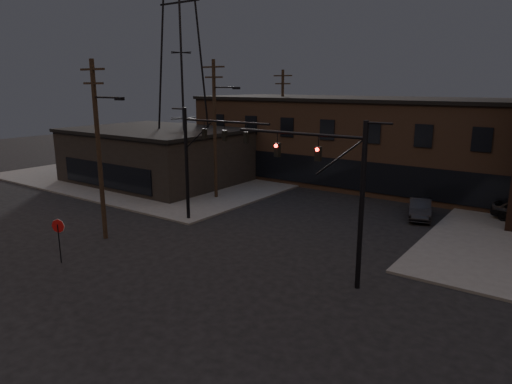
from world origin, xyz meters
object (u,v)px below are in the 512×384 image
traffic_signal_near (340,185)px  car_crossing (420,209)px  stop_sign (58,231)px  traffic_signal_far (200,153)px

traffic_signal_near → car_crossing: (0.06, 13.71, -4.23)m
traffic_signal_near → stop_sign: (-13.36, -6.49, -3.09)m
traffic_signal_near → stop_sign: 15.17m
traffic_signal_far → car_crossing: size_ratio=1.87×
traffic_signal_near → car_crossing: 14.35m
stop_sign → traffic_signal_far: bearing=82.7°
traffic_signal_near → stop_sign: traffic_signal_near is taller
traffic_signal_near → traffic_signal_far: same height
traffic_signal_far → car_crossing: traffic_signal_far is taller
traffic_signal_far → stop_sign: traffic_signal_far is taller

